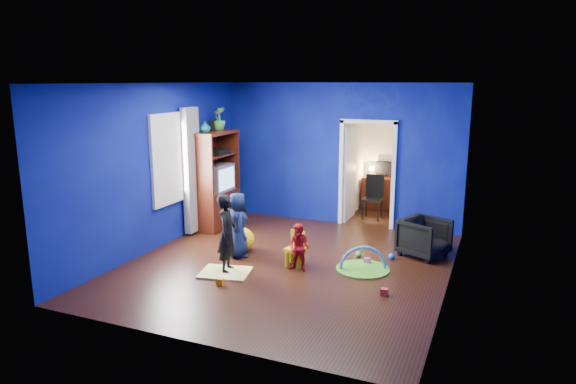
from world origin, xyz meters
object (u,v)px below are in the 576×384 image
at_px(armchair, 424,237).
at_px(study_desk, 382,193).
at_px(kid_chair, 295,251).
at_px(child_navy, 238,225).
at_px(folding_chair, 373,198).
at_px(child_black, 227,234).
at_px(tv_armoire, 215,180).
at_px(toddler_red, 299,248).
at_px(vase, 205,127).
at_px(hopper_ball, 242,240).
at_px(crt_tv, 217,178).
at_px(play_mat, 363,269).

bearing_deg(armchair, study_desk, 48.95).
height_order(armchair, kid_chair, armchair).
height_order(armchair, study_desk, study_desk).
height_order(child_navy, folding_chair, child_navy).
xyz_separation_m(child_black, tv_armoire, (-1.47, 2.13, 0.36)).
xyz_separation_m(child_navy, toddler_red, (1.21, -0.23, -0.17)).
relative_size(armchair, vase, 3.42).
height_order(toddler_red, folding_chair, folding_chair).
bearing_deg(folding_chair, hopper_ball, -118.02).
height_order(child_navy, study_desk, child_navy).
xyz_separation_m(crt_tv, hopper_ball, (1.18, -1.18, -0.81)).
bearing_deg(child_black, crt_tv, 19.80).
bearing_deg(tv_armoire, child_navy, -48.35).
xyz_separation_m(armchair, play_mat, (-0.79, -1.04, -0.32)).
bearing_deg(hopper_ball, child_black, -75.58).
bearing_deg(armchair, play_mat, 166.91).
bearing_deg(child_navy, hopper_ball, -29.91).
height_order(child_black, hopper_ball, child_black).
height_order(armchair, play_mat, armchair).
distance_m(child_navy, vase, 2.28).
distance_m(hopper_ball, folding_chair, 3.39).
distance_m(toddler_red, study_desk, 4.44).
xyz_separation_m(hopper_ball, folding_chair, (1.59, 2.99, 0.25)).
xyz_separation_m(child_navy, vase, (-1.27, 1.13, 1.51)).
distance_m(child_black, study_desk, 5.08).
relative_size(toddler_red, hopper_ball, 1.79).
bearing_deg(armchair, child_black, 149.27).
distance_m(kid_chair, play_mat, 1.12).
bearing_deg(child_navy, study_desk, -61.36).
xyz_separation_m(tv_armoire, play_mat, (3.40, -1.24, -0.97)).
height_order(child_black, toddler_red, child_black).
relative_size(child_navy, play_mat, 1.31).
xyz_separation_m(kid_chair, play_mat, (1.07, 0.22, -0.24)).
bearing_deg(hopper_ball, vase, 144.23).
bearing_deg(folding_chair, vase, -143.16).
xyz_separation_m(toddler_red, kid_chair, (-0.15, 0.20, -0.13)).
relative_size(hopper_ball, folding_chair, 0.46).
distance_m(tv_armoire, folding_chair, 3.38).
xyz_separation_m(armchair, study_desk, (-1.38, 2.96, 0.05)).
bearing_deg(child_navy, child_black, 154.30).
bearing_deg(child_black, kid_chair, -66.76).
bearing_deg(tv_armoire, crt_tv, 0.00).
xyz_separation_m(kid_chair, study_desk, (0.48, 4.23, 0.12)).
xyz_separation_m(hopper_ball, play_mat, (2.18, -0.06, -0.20)).
height_order(kid_chair, study_desk, study_desk).
height_order(tv_armoire, hopper_ball, tv_armoire).
height_order(child_navy, hopper_ball, child_navy).
height_order(child_black, folding_chair, child_black).
relative_size(vase, hopper_ball, 0.49).
bearing_deg(child_navy, armchair, -108.30).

